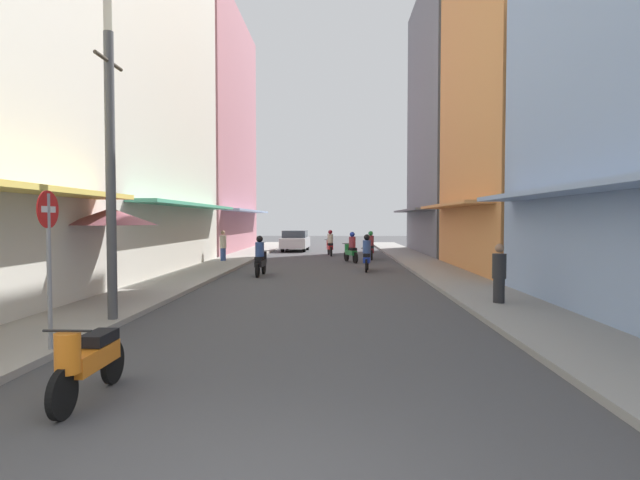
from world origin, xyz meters
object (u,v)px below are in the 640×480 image
parked_car (295,240)px  pedestrian_far (223,247)px  motorbike_black (261,258)px  vendor_umbrella (111,217)px  pedestrian_crossing (499,276)px  motorbike_orange (88,360)px  motorbike_green (351,249)px  utility_pole (111,176)px  motorbike_maroon (370,247)px  motorbike_blue (367,255)px  motorbike_red (330,244)px  street_sign_no_entry (49,249)px

parked_car → pedestrian_far: (-2.83, -10.28, 0.09)m
motorbike_black → pedestrian_far: bearing=115.3°
pedestrian_far → vendor_umbrella: bearing=-91.0°
motorbike_black → pedestrian_crossing: 9.90m
pedestrian_crossing → vendor_umbrella: vendor_umbrella is taller
motorbike_orange → vendor_umbrella: vendor_umbrella is taller
pedestrian_crossing → motorbike_green: bearing=103.8°
pedestrian_crossing → utility_pole: size_ratio=0.26×
motorbike_maroon → motorbike_black: same height
pedestrian_far → utility_pole: size_ratio=0.27×
motorbike_blue → pedestrian_far: size_ratio=1.10×
motorbike_maroon → vendor_umbrella: 16.97m
pedestrian_crossing → utility_pole: bearing=-164.7°
motorbike_red → street_sign_no_entry: 23.89m
motorbike_blue → motorbike_black: bearing=-154.3°
parked_car → pedestrian_crossing: pedestrian_crossing is taller
motorbike_red → pedestrian_far: (-5.34, -5.72, 0.12)m
utility_pole → motorbike_blue: bearing=62.5°
utility_pole → motorbike_red: bearing=78.6°
vendor_umbrella → street_sign_no_entry: bearing=-75.4°
street_sign_no_entry → pedestrian_far: bearing=93.9°
parked_car → pedestrian_crossing: (6.98, -23.18, 0.05)m
pedestrian_crossing → utility_pole: utility_pole is taller
motorbike_blue → vendor_umbrella: 11.29m
vendor_umbrella → street_sign_no_entry: street_sign_no_entry is taller
street_sign_no_entry → motorbike_orange: bearing=-51.3°
motorbike_green → pedestrian_crossing: bearing=-76.2°
motorbike_maroon → pedestrian_far: bearing=-161.1°
motorbike_orange → motorbike_red: motorbike_red is taller
motorbike_red → utility_pole: bearing=-101.4°
motorbike_black → motorbike_blue: size_ratio=1.00×
motorbike_orange → vendor_umbrella: bearing=112.0°
motorbike_blue → pedestrian_crossing: (2.76, -9.03, 0.09)m
motorbike_black → motorbike_green: size_ratio=1.05×
motorbike_blue → street_sign_no_entry: (-5.85, -13.92, 1.01)m
motorbike_black → vendor_umbrella: (-3.01, -6.44, 1.57)m
motorbike_green → motorbike_red: (-1.16, 5.07, 0.00)m
vendor_umbrella → motorbike_red: bearing=72.9°
motorbike_black → vendor_umbrella: vendor_umbrella is taller
motorbike_red → utility_pole: size_ratio=0.30×
motorbike_green → pedestrian_crossing: (3.32, -13.55, 0.09)m
vendor_umbrella → motorbike_black: bearing=65.0°
utility_pole → motorbike_green: bearing=71.3°
motorbike_maroon → motorbike_orange: (-4.84, -22.37, -0.20)m
motorbike_orange → motorbike_red: size_ratio=1.00×
motorbike_red → parked_car: (-2.51, 4.56, 0.04)m
parked_car → pedestrian_crossing: 24.21m
motorbike_black → utility_pole: utility_pole is taller
motorbike_orange → motorbike_blue: bearing=74.9°
motorbike_green → street_sign_no_entry: (-5.30, -18.44, 1.01)m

